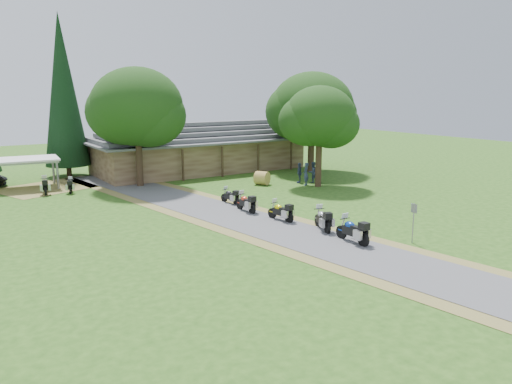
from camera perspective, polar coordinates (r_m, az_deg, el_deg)
ground at (r=27.48m, az=5.39°, el=-5.20°), size 120.00×120.00×0.00m
driveway at (r=30.31m, az=-0.09°, el=-3.55°), size 51.95×51.95×0.00m
lodge at (r=50.16m, az=-6.43°, el=5.23°), size 21.40×9.40×4.90m
carport at (r=45.00m, az=-25.19°, el=1.92°), size 6.03×4.33×2.46m
motorcycle_row_a at (r=26.77m, az=10.96°, el=-4.20°), size 0.72×2.12×1.44m
motorcycle_row_b at (r=28.90m, az=7.62°, el=-3.00°), size 1.30×2.11×1.37m
motorcycle_row_c at (r=30.74m, az=2.82°, el=-2.12°), size 0.89×1.94×1.28m
motorcycle_row_d at (r=32.97m, az=-1.17°, el=-1.13°), size 0.64×1.94×1.33m
motorcycle_row_e at (r=35.41m, az=-2.99°, el=-0.39°), size 0.80×1.76×1.16m
motorcycle_carport_a at (r=42.08m, az=-22.98°, el=0.73°), size 0.94×2.04×1.35m
motorcycle_carport_b at (r=41.88m, az=-20.45°, el=0.75°), size 1.00×1.79×1.17m
person_a at (r=42.33m, az=5.71°, el=2.27°), size 0.78×0.76×2.24m
person_b at (r=43.69m, az=6.51°, el=2.46°), size 0.61×0.44×2.13m
person_c at (r=43.38m, az=4.99°, el=2.39°), size 0.71×0.72×2.06m
hay_bale at (r=42.41m, az=0.70°, el=1.60°), size 1.53×1.49×1.16m
sign_post at (r=27.36m, az=17.52°, el=-3.43°), size 0.39×0.06×2.15m
oak_lodge_left at (r=42.46m, az=-13.39°, el=7.76°), size 7.55×7.55×10.65m
oak_lodge_right at (r=49.06m, az=6.38°, el=8.17°), size 8.01×8.01×10.15m
oak_driveway at (r=41.52m, az=7.25°, el=7.05°), size 5.81×5.81×9.43m
cedar_near at (r=49.27m, az=-21.15°, el=10.21°), size 4.00×4.00×14.81m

